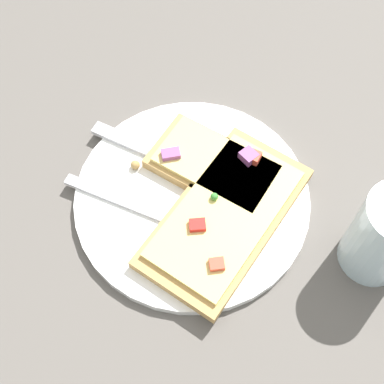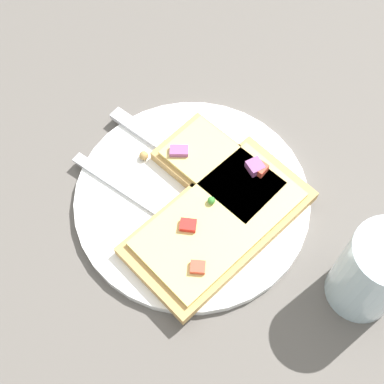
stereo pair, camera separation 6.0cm
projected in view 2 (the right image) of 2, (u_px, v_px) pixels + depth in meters
ground_plane at (192, 201)px, 0.62m from camera, size 4.00×4.00×0.00m
plate at (192, 199)px, 0.62m from camera, size 0.27×0.27×0.01m
fork at (162, 213)px, 0.60m from camera, size 0.23×0.08×0.01m
knife at (166, 148)px, 0.64m from camera, size 0.20×0.06×0.01m
pizza_slice_main at (217, 224)px, 0.58m from camera, size 0.13×0.22×0.03m
pizza_slice_corner at (221, 170)px, 0.62m from camera, size 0.16×0.10×0.03m
crumb_scatter at (158, 169)px, 0.62m from camera, size 0.09×0.02×0.01m
drinking_glass at (373, 272)px, 0.52m from camera, size 0.07×0.07×0.11m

